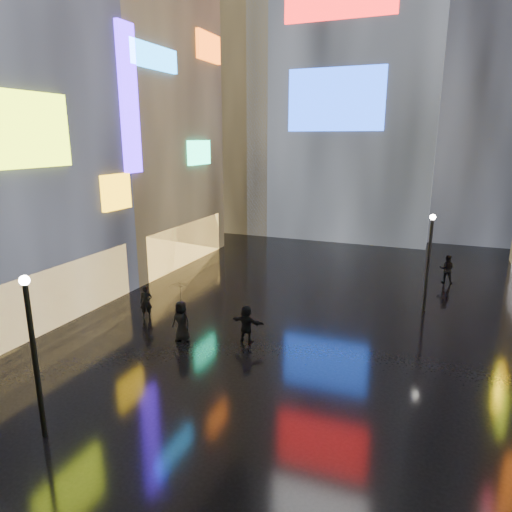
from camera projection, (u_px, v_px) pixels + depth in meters
The scene contains 12 objects.
ground at pixel (312, 312), 24.14m from camera, with size 140.00×140.00×0.00m, color black.
building_left_far at pixel (122, 109), 32.56m from camera, with size 10.28×12.00×22.00m.
tower_main at pixel (357, 1), 41.47m from camera, with size 16.00×14.20×42.00m.
tower_flank_right at pixel (496, 43), 39.95m from camera, with size 12.00×12.00×34.00m, color black.
tower_flank_left at pixel (239, 96), 45.70m from camera, with size 10.00×10.00×26.00m, color black.
lamp_near at pixel (34, 349), 13.38m from camera, with size 0.30×0.30×5.20m.
lamp_far at pixel (429, 257), 23.65m from camera, with size 0.30×0.30×5.20m.
pedestrian_4 at pixel (182, 321), 20.58m from camera, with size 0.91×0.60×1.87m, color black.
pedestrian_5 at pixel (246, 324), 20.46m from camera, with size 1.59×0.51×1.71m, color black.
pedestrian_6 at pixel (146, 302), 23.17m from camera, with size 0.62×0.41×1.70m, color black.
pedestrian_7 at pixel (447, 269), 28.88m from camera, with size 0.87×0.68×1.79m, color black.
umbrella_2 at pixel (180, 292), 20.23m from camera, with size 0.97×0.99×0.89m, color black.
Camera 1 is at (5.69, -2.10, 8.94)m, focal length 32.00 mm.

